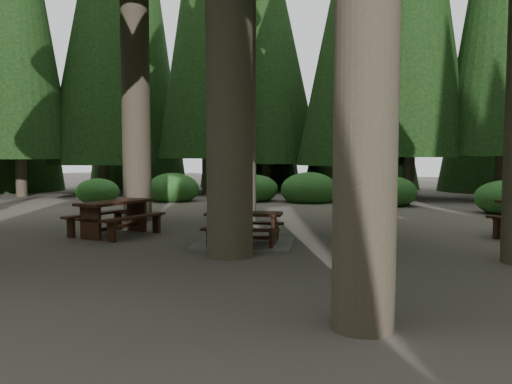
% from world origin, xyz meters
% --- Properties ---
extents(ground, '(80.00, 80.00, 0.00)m').
position_xyz_m(ground, '(0.00, 0.00, 0.00)').
color(ground, '#534D43').
rests_on(ground, ground).
extents(picnic_table_b, '(1.52, 1.87, 0.80)m').
position_xyz_m(picnic_table_b, '(-2.80, 1.09, 0.53)').
color(picnic_table_b, '#341C0F').
rests_on(picnic_table_b, ground).
extents(picnic_table_c, '(2.42, 2.21, 0.67)m').
position_xyz_m(picnic_table_c, '(0.46, 1.35, 0.21)').
color(picnic_table_c, gray).
rests_on(picnic_table_c, ground).
extents(shrub_ring, '(23.86, 24.64, 1.49)m').
position_xyz_m(shrub_ring, '(0.70, 0.75, 0.40)').
color(shrub_ring, '#245B1F').
rests_on(shrub_ring, ground).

